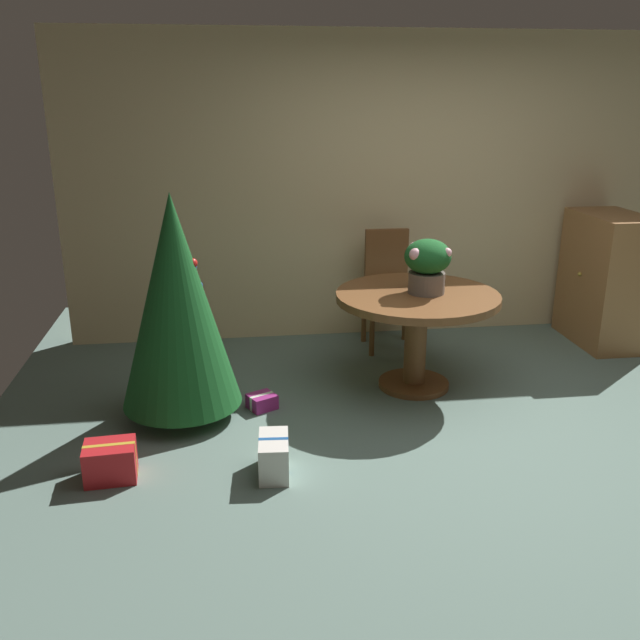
% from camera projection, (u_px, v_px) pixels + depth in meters
% --- Properties ---
extents(ground_plane, '(6.60, 6.60, 0.00)m').
position_uv_depth(ground_plane, '(493.00, 441.00, 4.35)').
color(ground_plane, slate).
extents(back_wall_panel, '(6.00, 0.10, 2.60)m').
position_uv_depth(back_wall_panel, '(412.00, 188.00, 6.01)').
color(back_wall_panel, beige).
rests_on(back_wall_panel, ground_plane).
extents(round_dining_table, '(1.18, 1.18, 0.73)m').
position_uv_depth(round_dining_table, '(417.00, 313.00, 4.97)').
color(round_dining_table, brown).
rests_on(round_dining_table, ground_plane).
extents(flower_vase, '(0.33, 0.33, 0.39)m').
position_uv_depth(flower_vase, '(427.00, 263.00, 4.86)').
color(flower_vase, '#665B51').
rests_on(flower_vase, round_dining_table).
extents(wooden_chair_far, '(0.41, 0.39, 1.00)m').
position_uv_depth(wooden_chair_far, '(388.00, 282.00, 5.84)').
color(wooden_chair_far, brown).
rests_on(wooden_chair_far, ground_plane).
extents(holiday_tree, '(0.79, 0.79, 1.52)m').
position_uv_depth(holiday_tree, '(177.00, 302.00, 4.43)').
color(holiday_tree, brown).
rests_on(holiday_tree, ground_plane).
extents(gift_box_purple, '(0.23, 0.22, 0.10)m').
position_uv_depth(gift_box_purple, '(262.00, 401.00, 4.78)').
color(gift_box_purple, '#9E287A').
rests_on(gift_box_purple, ground_plane).
extents(gift_box_red, '(0.30, 0.25, 0.21)m').
position_uv_depth(gift_box_red, '(110.00, 461.00, 3.90)').
color(gift_box_red, red).
rests_on(gift_box_red, ground_plane).
extents(gift_box_cream, '(0.19, 0.33, 0.23)m').
position_uv_depth(gift_box_cream, '(274.00, 456.00, 3.94)').
color(gift_box_cream, silver).
rests_on(gift_box_cream, ground_plane).
extents(wooden_cabinet, '(0.51, 0.83, 1.13)m').
position_uv_depth(wooden_cabinet, '(607.00, 279.00, 5.92)').
color(wooden_cabinet, '#9E6B3D').
rests_on(wooden_cabinet, ground_plane).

